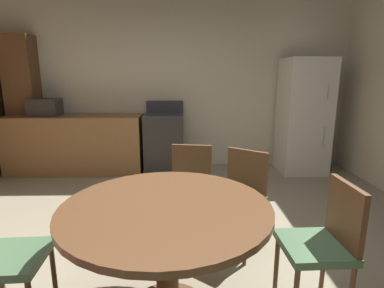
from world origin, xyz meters
name	(u,v)px	position (x,y,z in m)	size (l,w,h in m)	color
ground_plane	(171,262)	(0.00, 0.00, 0.00)	(14.00, 14.00, 0.00)	gray
wall_back	(177,85)	(0.00, 2.85, 1.35)	(5.83, 0.12, 2.70)	beige
kitchen_counter	(76,144)	(-1.58, 2.45, 0.45)	(2.07, 0.60, 0.90)	olive
pantry_column	(25,105)	(-2.40, 2.63, 1.05)	(0.44, 0.36, 2.10)	brown
oven_range	(164,142)	(-0.20, 2.45, 0.47)	(0.60, 0.60, 1.10)	#2D2B28
refrigerator	(303,116)	(1.97, 2.40, 0.88)	(0.68, 0.68, 1.76)	silver
microwave	(45,107)	(-2.01, 2.45, 1.03)	(0.44, 0.32, 0.26)	#2D2B28
dining_table	(166,228)	(0.01, -0.56, 0.61)	(1.26, 1.26, 0.76)	brown
chair_east	(325,239)	(1.00, -0.53, 0.50)	(0.41, 0.41, 0.87)	brown
chair_north	(190,186)	(0.17, 0.43, 0.50)	(0.46, 0.46, 0.87)	brown
chair_northeast	(241,193)	(0.61, 0.24, 0.50)	(0.56, 0.56, 0.87)	brown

